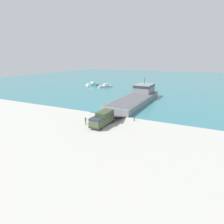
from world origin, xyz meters
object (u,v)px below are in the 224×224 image
(landing_craft, at_px, (137,96))
(moored_boat_c, at_px, (89,85))
(military_truck, at_px, (102,119))
(moored_boat_a, at_px, (105,86))
(soldier_on_ramp, at_px, (86,120))
(mooring_bollard, at_px, (134,119))
(moored_boat_b, at_px, (93,84))

(landing_craft, xyz_separation_m, moored_boat_c, (-35.04, 23.97, -1.30))
(military_truck, distance_m, moored_boat_a, 54.61)
(soldier_on_ramp, bearing_deg, moored_boat_c, 70.30)
(soldier_on_ramp, relative_size, mooring_bollard, 2.06)
(moored_boat_a, bearing_deg, landing_craft, 176.20)
(landing_craft, bearing_deg, soldier_on_ramp, -95.16)
(soldier_on_ramp, distance_m, moored_boat_c, 59.36)
(moored_boat_c, bearing_deg, soldier_on_ramp, -103.83)
(military_truck, bearing_deg, soldier_on_ramp, -66.75)
(military_truck, distance_m, moored_boat_c, 60.28)
(moored_boat_a, bearing_deg, moored_boat_b, 20.31)
(military_truck, relative_size, moored_boat_b, 1.00)
(moored_boat_a, distance_m, mooring_bollard, 52.63)
(landing_craft, distance_m, moored_boat_b, 43.04)
(military_truck, xyz_separation_m, soldier_on_ramp, (-3.59, -1.28, -0.50))
(military_truck, height_order, mooring_bollard, military_truck)
(military_truck, xyz_separation_m, moored_boat_c, (-34.78, 49.22, -1.06))
(landing_craft, bearing_deg, moored_boat_b, 144.48)
(moored_boat_b, bearing_deg, mooring_bollard, 58.82)
(military_truck, bearing_deg, landing_craft, -176.96)
(moored_boat_b, relative_size, mooring_bollard, 8.22)
(soldier_on_ramp, height_order, moored_boat_c, soldier_on_ramp)
(military_truck, bearing_deg, moored_boat_b, -143.74)
(landing_craft, xyz_separation_m, moored_boat_a, (-24.60, 23.62, -1.17))
(military_truck, bearing_deg, mooring_bollard, 138.58)
(landing_craft, height_order, soldier_on_ramp, landing_craft)
(moored_boat_b, height_order, moored_boat_c, moored_boat_b)
(soldier_on_ramp, xyz_separation_m, mooring_bollard, (9.22, 6.89, -0.57))
(landing_craft, bearing_deg, mooring_bollard, -71.62)
(moored_boat_b, bearing_deg, moored_boat_a, 89.11)
(moored_boat_c, bearing_deg, military_truck, -100.28)
(military_truck, distance_m, mooring_bollard, 8.02)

